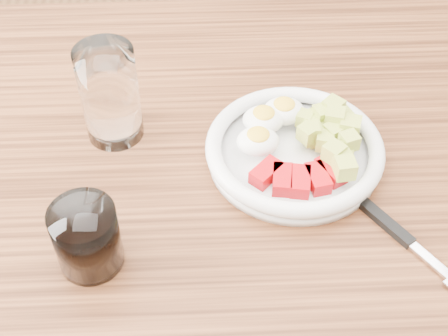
{
  "coord_description": "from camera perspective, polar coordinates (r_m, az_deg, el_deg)",
  "views": [
    {
      "loc": [
        -0.03,
        -0.53,
        1.38
      ],
      "look_at": [
        -0.01,
        0.01,
        0.8
      ],
      "focal_mm": 50.0,
      "sensor_mm": 36.0,
      "label": 1
    }
  ],
  "objects": [
    {
      "name": "water_glass",
      "position": [
        0.85,
        -10.41,
        6.64
      ],
      "size": [
        0.08,
        0.08,
        0.14
      ],
      "primitive_type": "cylinder",
      "color": "white",
      "rests_on": "dining_table"
    },
    {
      "name": "bowl",
      "position": [
        0.83,
        6.56,
        1.96
      ],
      "size": [
        0.24,
        0.24,
        0.06
      ],
      "color": "white",
      "rests_on": "dining_table"
    },
    {
      "name": "dining_table",
      "position": [
        0.89,
        0.68,
        -6.23
      ],
      "size": [
        1.5,
        0.9,
        0.77
      ],
      "color": "brown",
      "rests_on": "ground"
    },
    {
      "name": "coffee_glass",
      "position": [
        0.72,
        -12.42,
        -6.26
      ],
      "size": [
        0.08,
        0.08,
        0.09
      ],
      "color": "white",
      "rests_on": "dining_table"
    },
    {
      "name": "fork",
      "position": [
        0.79,
        15.55,
        -5.66
      ],
      "size": [
        0.14,
        0.19,
        0.01
      ],
      "color": "black",
      "rests_on": "dining_table"
    }
  ]
}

